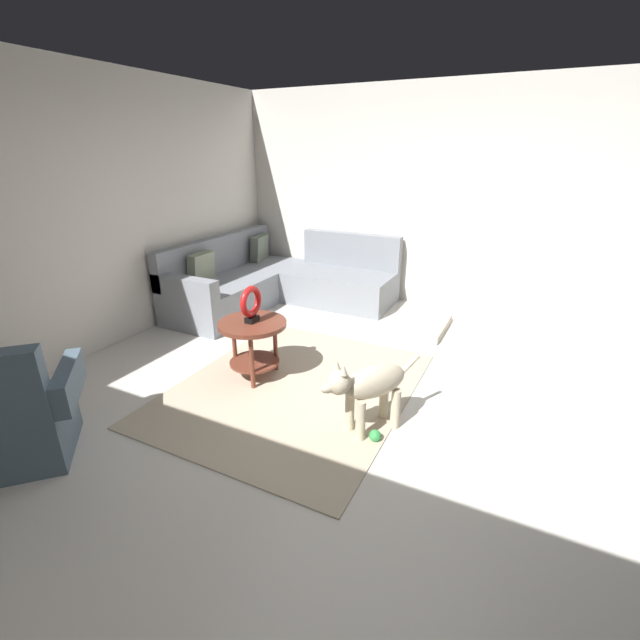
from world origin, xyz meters
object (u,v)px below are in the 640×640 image
object	(u,v)px
dog_bed_mat	(419,324)
dog_toy_ball	(375,436)
armchair	(13,419)
side_table	(253,335)
dog	(369,386)
sectional_couch	(277,283)
torus_sculpture	(251,303)

from	to	relation	value
dog_bed_mat	dog_toy_ball	distance (m)	2.23
armchair	side_table	distance (m)	1.81
side_table	dog	world-z (taller)	dog
sectional_couch	armchair	bearing A→B (deg)	-177.15
side_table	sectional_couch	bearing A→B (deg)	26.34
sectional_couch	dog_bed_mat	world-z (taller)	sectional_couch
armchair	torus_sculpture	world-z (taller)	armchair
sectional_couch	dog_toy_ball	world-z (taller)	sectional_couch
sectional_couch	torus_sculpture	xyz separation A→B (m)	(-1.82, -0.90, 0.42)
side_table	torus_sculpture	world-z (taller)	torus_sculpture
dog_bed_mat	dog	distance (m)	2.15
side_table	dog_toy_ball	distance (m)	1.42
dog	dog_toy_ball	world-z (taller)	dog
side_table	dog_bed_mat	bearing A→B (deg)	-29.88
dog_bed_mat	sectional_couch	bearing A→B (deg)	89.84
side_table	dog_toy_ball	bearing A→B (deg)	-107.02
side_table	dog_bed_mat	size ratio (longest dim) A/B	0.75
sectional_couch	armchair	size ratio (longest dim) A/B	2.27
dog	dog_toy_ball	distance (m)	0.36
side_table	dog_bed_mat	world-z (taller)	side_table
sectional_couch	torus_sculpture	bearing A→B (deg)	-153.66
armchair	side_table	bearing A→B (deg)	20.80
armchair	dog	xyz separation A→B (m)	(1.35, -1.94, 0.05)
sectional_couch	side_table	bearing A→B (deg)	-153.66
dog_toy_ball	armchair	bearing A→B (deg)	121.64
torus_sculpture	dog	bearing A→B (deg)	-104.18
sectional_couch	dog_toy_ball	size ratio (longest dim) A/B	26.03
sectional_couch	dog	bearing A→B (deg)	-135.20
torus_sculpture	dog	distance (m)	1.29
sectional_couch	side_table	size ratio (longest dim) A/B	3.75
armchair	dog	size ratio (longest dim) A/B	1.35
dog_bed_mat	torus_sculpture	bearing A→B (deg)	150.12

